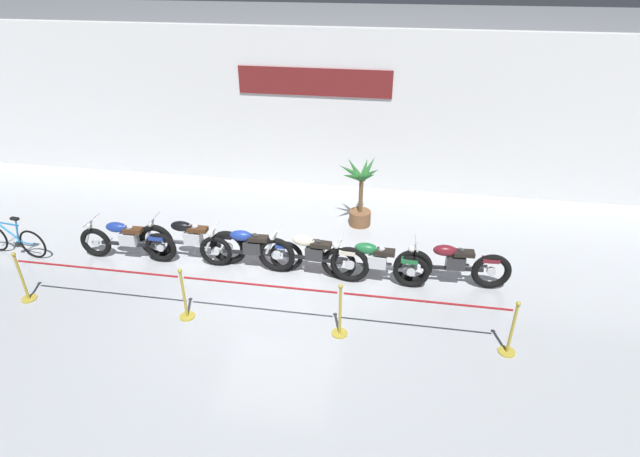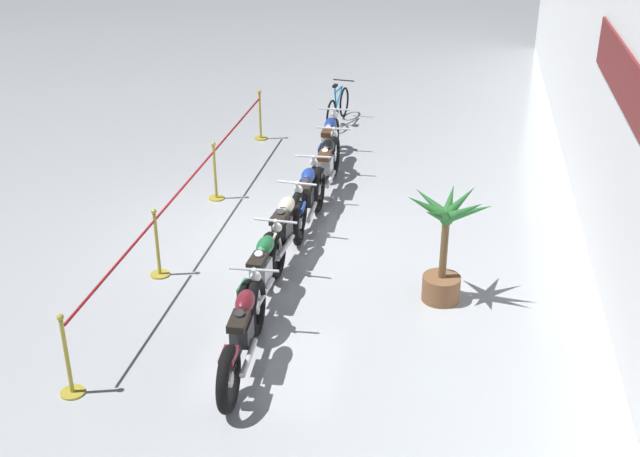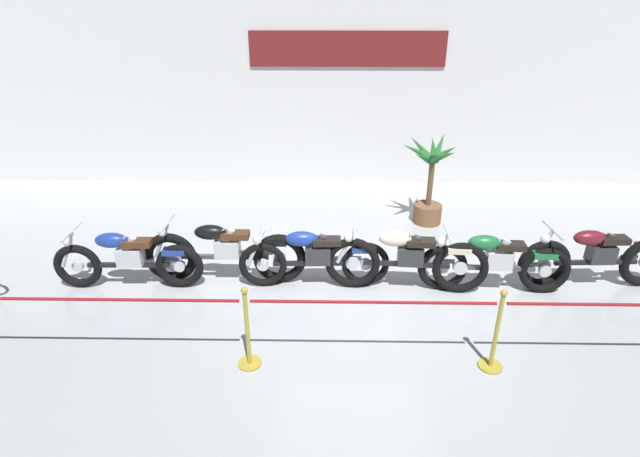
{
  "view_description": "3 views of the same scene",
  "coord_description": "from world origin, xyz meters",
  "px_view_note": "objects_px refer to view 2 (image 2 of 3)",
  "views": [
    {
      "loc": [
        2.23,
        -7.84,
        5.85
      ],
      "look_at": [
        0.79,
        0.84,
        0.93
      ],
      "focal_mm": 28.0,
      "sensor_mm": 36.0,
      "label": 1
    },
    {
      "loc": [
        11.04,
        2.9,
        5.66
      ],
      "look_at": [
        0.97,
        1.08,
        0.71
      ],
      "focal_mm": 45.0,
      "sensor_mm": 36.0,
      "label": 2
    },
    {
      "loc": [
        -0.43,
        -5.76,
        3.95
      ],
      "look_at": [
        -0.55,
        0.88,
        0.78
      ],
      "focal_mm": 28.0,
      "sensor_mm": 36.0,
      "label": 3
    }
  ],
  "objects_px": {
    "motorcycle_green_4": "(262,272)",
    "stanchion_mid_right": "(158,253)",
    "stanchion_far_right": "(69,367)",
    "stanchion_far_left": "(217,157)",
    "motorcycle_cream_3": "(284,230)",
    "stanchion_mid_left": "(215,180)",
    "bicycle": "(338,107)",
    "motorcycle_blue_2": "(307,197)",
    "motorcycle_blue_0": "(329,142)",
    "motorcycle_black_1": "(326,168)",
    "motorcycle_maroon_5": "(243,334)",
    "potted_palm_left_of_row": "(445,244)"
  },
  "relations": [
    {
      "from": "stanchion_far_left",
      "to": "motorcycle_green_4",
      "type": "bearing_deg",
      "value": 25.88
    },
    {
      "from": "stanchion_far_right",
      "to": "motorcycle_blue_0",
      "type": "bearing_deg",
      "value": 167.62
    },
    {
      "from": "stanchion_mid_left",
      "to": "stanchion_far_right",
      "type": "height_order",
      "value": "same"
    },
    {
      "from": "motorcycle_blue_2",
      "to": "stanchion_far_right",
      "type": "xyz_separation_m",
      "value": [
        4.91,
        -1.76,
        -0.11
      ]
    },
    {
      "from": "stanchion_far_right",
      "to": "stanchion_far_left",
      "type": "bearing_deg",
      "value": -180.0
    },
    {
      "from": "motorcycle_blue_0",
      "to": "stanchion_far_left",
      "type": "relative_size",
      "value": 0.24
    },
    {
      "from": "potted_palm_left_of_row",
      "to": "stanchion_mid_left",
      "type": "bearing_deg",
      "value": -124.27
    },
    {
      "from": "motorcycle_maroon_5",
      "to": "stanchion_far_left",
      "type": "relative_size",
      "value": 0.26
    },
    {
      "from": "motorcycle_green_4",
      "to": "stanchion_mid_right",
      "type": "relative_size",
      "value": 2.04
    },
    {
      "from": "motorcycle_green_4",
      "to": "stanchion_far_left",
      "type": "bearing_deg",
      "value": -154.12
    },
    {
      "from": "motorcycle_maroon_5",
      "to": "stanchion_far_right",
      "type": "bearing_deg",
      "value": -65.08
    },
    {
      "from": "motorcycle_cream_3",
      "to": "stanchion_mid_left",
      "type": "bearing_deg",
      "value": -140.39
    },
    {
      "from": "motorcycle_maroon_5",
      "to": "bicycle",
      "type": "bearing_deg",
      "value": -177.75
    },
    {
      "from": "motorcycle_black_1",
      "to": "motorcycle_cream_3",
      "type": "xyz_separation_m",
      "value": [
        2.64,
        -0.18,
        0.01
      ]
    },
    {
      "from": "motorcycle_blue_0",
      "to": "potted_palm_left_of_row",
      "type": "distance_m",
      "value": 5.31
    },
    {
      "from": "motorcycle_blue_2",
      "to": "motorcycle_cream_3",
      "type": "distance_m",
      "value": 1.32
    },
    {
      "from": "motorcycle_blue_2",
      "to": "bicycle",
      "type": "distance_m",
      "value": 5.23
    },
    {
      "from": "motorcycle_cream_3",
      "to": "potted_palm_left_of_row",
      "type": "bearing_deg",
      "value": 72.79
    },
    {
      "from": "stanchion_mid_right",
      "to": "potted_palm_left_of_row",
      "type": "bearing_deg",
      "value": 90.73
    },
    {
      "from": "motorcycle_blue_0",
      "to": "stanchion_far_right",
      "type": "distance_m",
      "value": 7.78
    },
    {
      "from": "motorcycle_blue_0",
      "to": "stanchion_far_left",
      "type": "height_order",
      "value": "stanchion_far_left"
    },
    {
      "from": "stanchion_mid_left",
      "to": "bicycle",
      "type": "bearing_deg",
      "value": 162.43
    },
    {
      "from": "motorcycle_blue_2",
      "to": "motorcycle_cream_3",
      "type": "xyz_separation_m",
      "value": [
        1.32,
        -0.09,
        0.02
      ]
    },
    {
      "from": "stanchion_far_right",
      "to": "stanchion_mid_right",
      "type": "bearing_deg",
      "value": 180.0
    },
    {
      "from": "motorcycle_blue_2",
      "to": "motorcycle_cream_3",
      "type": "height_order",
      "value": "motorcycle_cream_3"
    },
    {
      "from": "motorcycle_blue_0",
      "to": "stanchion_far_right",
      "type": "xyz_separation_m",
      "value": [
        7.6,
        -1.67,
        -0.1
      ]
    },
    {
      "from": "stanchion_far_left",
      "to": "stanchion_far_right",
      "type": "xyz_separation_m",
      "value": [
        5.75,
        0.0,
        -0.36
      ]
    },
    {
      "from": "stanchion_mid_left",
      "to": "stanchion_mid_right",
      "type": "xyz_separation_m",
      "value": [
        2.8,
        0.0,
        0.0
      ]
    },
    {
      "from": "bicycle",
      "to": "motorcycle_blue_0",
      "type": "bearing_deg",
      "value": 5.3
    },
    {
      "from": "bicycle",
      "to": "potted_palm_left_of_row",
      "type": "distance_m",
      "value": 7.74
    },
    {
      "from": "stanchion_far_left",
      "to": "stanchion_mid_left",
      "type": "bearing_deg",
      "value": 0.0
    },
    {
      "from": "bicycle",
      "to": "stanchion_far_left",
      "type": "bearing_deg",
      "value": -18.13
    },
    {
      "from": "motorcycle_blue_0",
      "to": "motorcycle_maroon_5",
      "type": "relative_size",
      "value": 0.95
    },
    {
      "from": "motorcycle_blue_2",
      "to": "stanchion_mid_left",
      "type": "xyz_separation_m",
      "value": [
        -0.7,
        -1.76,
        -0.11
      ]
    },
    {
      "from": "stanchion_mid_right",
      "to": "stanchion_far_right",
      "type": "height_order",
      "value": "same"
    },
    {
      "from": "motorcycle_black_1",
      "to": "motorcycle_maroon_5",
      "type": "bearing_deg",
      "value": -0.55
    },
    {
      "from": "motorcycle_cream_3",
      "to": "motorcycle_maroon_5",
      "type": "distance_m",
      "value": 2.76
    },
    {
      "from": "stanchion_far_left",
      "to": "stanchion_mid_right",
      "type": "height_order",
      "value": "same"
    },
    {
      "from": "motorcycle_green_4",
      "to": "stanchion_mid_left",
      "type": "xyz_separation_m",
      "value": [
        -3.26,
        -1.66,
        -0.11
      ]
    },
    {
      "from": "motorcycle_cream_3",
      "to": "potted_palm_left_of_row",
      "type": "height_order",
      "value": "potted_palm_left_of_row"
    },
    {
      "from": "stanchion_mid_left",
      "to": "stanchion_far_left",
      "type": "bearing_deg",
      "value": -180.0
    },
    {
      "from": "motorcycle_green_4",
      "to": "stanchion_mid_right",
      "type": "height_order",
      "value": "stanchion_mid_right"
    },
    {
      "from": "motorcycle_blue_0",
      "to": "potted_palm_left_of_row",
      "type": "height_order",
      "value": "potted_palm_left_of_row"
    },
    {
      "from": "motorcycle_blue_2",
      "to": "stanchion_far_left",
      "type": "xyz_separation_m",
      "value": [
        -0.84,
        -1.76,
        0.25
      ]
    },
    {
      "from": "motorcycle_cream_3",
      "to": "stanchion_mid_left",
      "type": "xyz_separation_m",
      "value": [
        -2.02,
        -1.67,
        -0.13
      ]
    },
    {
      "from": "motorcycle_blue_0",
      "to": "motorcycle_cream_3",
      "type": "bearing_deg",
      "value": 0.01
    },
    {
      "from": "potted_palm_left_of_row",
      "to": "motorcycle_black_1",
      "type": "bearing_deg",
      "value": -147.04
    },
    {
      "from": "motorcycle_cream_3",
      "to": "motorcycle_maroon_5",
      "type": "xyz_separation_m",
      "value": [
        2.75,
        0.13,
        -0.02
      ]
    },
    {
      "from": "motorcycle_blue_2",
      "to": "stanchion_mid_left",
      "type": "relative_size",
      "value": 2.08
    },
    {
      "from": "motorcycle_black_1",
      "to": "bicycle",
      "type": "bearing_deg",
      "value": -173.91
    }
  ]
}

